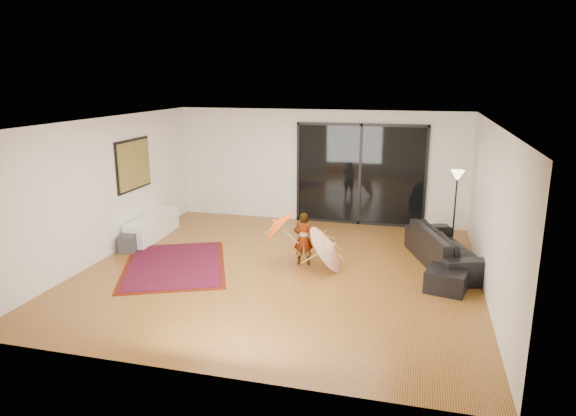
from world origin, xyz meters
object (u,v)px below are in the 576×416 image
(child, at_px, (303,239))
(ottoman, at_px, (447,280))
(media_console, at_px, (153,227))
(sofa, at_px, (448,248))

(child, bearing_deg, ottoman, 154.96)
(media_console, bearing_deg, ottoman, -15.39)
(ottoman, relative_size, child, 0.63)
(media_console, height_order, ottoman, media_console)
(ottoman, bearing_deg, media_console, 167.10)
(media_console, xyz_separation_m, child, (3.58, -0.80, 0.25))
(media_console, height_order, sofa, sofa)
(media_console, relative_size, sofa, 0.77)
(media_console, xyz_separation_m, sofa, (6.20, -0.16, 0.09))
(media_console, relative_size, child, 1.78)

